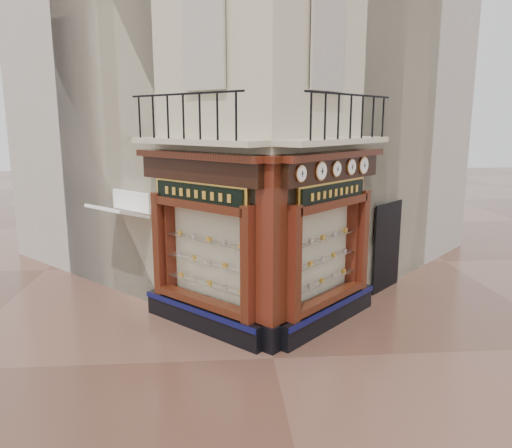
{
  "coord_description": "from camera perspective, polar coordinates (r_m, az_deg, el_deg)",
  "views": [
    {
      "loc": [
        -1.05,
        -9.1,
        4.61
      ],
      "look_at": [
        -0.19,
        2.0,
        2.32
      ],
      "focal_mm": 35.0,
      "sensor_mm": 36.0,
      "label": 1
    }
  ],
  "objects": [
    {
      "name": "awning",
      "position": [
        13.52,
        -15.04,
        -8.73
      ],
      "size": [
        1.7,
        1.7,
        0.33
      ],
      "primitive_type": null,
      "rotation": [
        0.28,
        0.0,
        2.36
      ],
      "color": "white",
      "rests_on": "ground"
    },
    {
      "name": "signboard_right",
      "position": [
        11.01,
        8.82,
        3.61
      ],
      "size": [
        1.89,
        1.89,
        0.51
      ],
      "rotation": [
        0.0,
        0.0,
        0.79
      ],
      "color": "#ECB845",
      "rests_on": "ground"
    },
    {
      "name": "neighbour_right",
      "position": [
        18.1,
        7.04,
        14.36
      ],
      "size": [
        11.31,
        11.31,
        11.0
      ],
      "primitive_type": "cube",
      "rotation": [
        0.0,
        0.0,
        0.79
      ],
      "color": "#BCB1A4",
      "rests_on": "ground"
    },
    {
      "name": "shopfront_right",
      "position": [
        11.26,
        8.31,
        -2.02
      ],
      "size": [
        2.86,
        2.86,
        3.98
      ],
      "rotation": [
        0.0,
        0.0,
        0.79
      ],
      "color": "black",
      "rests_on": "ground"
    },
    {
      "name": "clock_a",
      "position": [
        9.74,
        5.16,
        5.75
      ],
      "size": [
        0.28,
        0.28,
        0.34
      ],
      "rotation": [
        0.0,
        0.0,
        0.79
      ],
      "color": "#BE7E3F",
      "rests_on": "ground"
    },
    {
      "name": "signboard_left",
      "position": [
        10.73,
        -6.59,
        3.46
      ],
      "size": [
        2.02,
        2.02,
        0.54
      ],
      "rotation": [
        0.0,
        0.0,
        2.36
      ],
      "color": "#ECB845",
      "rests_on": "ground"
    },
    {
      "name": "ground",
      "position": [
        10.25,
        1.99,
        -15.1
      ],
      "size": [
        80.0,
        80.0,
        0.0
      ],
      "primitive_type": "plane",
      "color": "brown",
      "rests_on": "ground"
    },
    {
      "name": "clock_e",
      "position": [
        11.84,
        12.18,
        6.57
      ],
      "size": [
        0.32,
        0.32,
        0.41
      ],
      "rotation": [
        0.0,
        0.0,
        0.79
      ],
      "color": "#BE7E3F",
      "rests_on": "ground"
    },
    {
      "name": "shopfront_left",
      "position": [
        10.99,
        -6.16,
        -2.3
      ],
      "size": [
        2.86,
        2.86,
        3.98
      ],
      "rotation": [
        0.0,
        0.0,
        2.36
      ],
      "color": "black",
      "rests_on": "ground"
    },
    {
      "name": "corner_pilaster",
      "position": [
        10.01,
        1.75,
        -3.8
      ],
      "size": [
        0.85,
        0.85,
        3.98
      ],
      "rotation": [
        0.0,
        0.0,
        0.79
      ],
      "color": "black",
      "rests_on": "ground"
    },
    {
      "name": "main_building",
      "position": [
        15.35,
        -0.5,
        16.82
      ],
      "size": [
        11.31,
        11.31,
        12.0
      ],
      "primitive_type": "cube",
      "rotation": [
        0.0,
        0.0,
        0.79
      ],
      "color": "#C2B597",
      "rests_on": "ground"
    },
    {
      "name": "neighbour_left",
      "position": [
        17.81,
        -9.3,
        14.34
      ],
      "size": [
        11.31,
        11.31,
        11.0
      ],
      "primitive_type": "cube",
      "rotation": [
        0.0,
        0.0,
        0.79
      ],
      "color": "#BCB1A4",
      "rests_on": "ground"
    },
    {
      "name": "clock_c",
      "position": [
        10.82,
        9.18,
        6.23
      ],
      "size": [
        0.28,
        0.28,
        0.34
      ],
      "rotation": [
        0.0,
        0.0,
        0.79
      ],
      "color": "#BE7E3F",
      "rests_on": "ground"
    },
    {
      "name": "clock_b",
      "position": [
        10.32,
        7.44,
        6.03
      ],
      "size": [
        0.31,
        0.31,
        0.4
      ],
      "rotation": [
        0.0,
        0.0,
        0.79
      ],
      "color": "#BE7E3F",
      "rests_on": "ground"
    },
    {
      "name": "balcony",
      "position": [
        10.64,
        1.26,
        9.51
      ],
      "size": [
        5.94,
        2.97,
        1.03
      ],
      "color": "#C2B597",
      "rests_on": "ground"
    },
    {
      "name": "clock_d",
      "position": [
        11.35,
        10.82,
        6.42
      ],
      "size": [
        0.29,
        0.29,
        0.36
      ],
      "rotation": [
        0.0,
        0.0,
        0.79
      ],
      "color": "#BE7E3F",
      "rests_on": "ground"
    }
  ]
}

